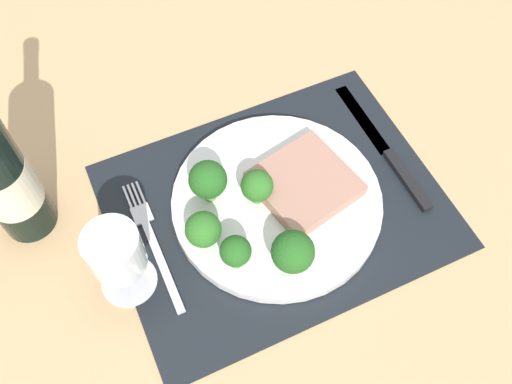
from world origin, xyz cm
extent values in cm
cube|color=tan|center=(0.00, 0.00, -1.50)|extent=(140.00, 110.00, 3.00)
cube|color=black|center=(0.00, 0.00, 0.15)|extent=(41.80, 32.30, 0.30)
cylinder|color=white|center=(0.00, 0.00, 1.10)|extent=(26.79, 26.79, 1.60)
cube|color=tan|center=(3.87, -0.48, 2.91)|extent=(13.34, 13.08, 2.02)
cylinder|color=#5B8942|center=(-2.35, -8.80, 2.55)|extent=(1.99, 1.99, 1.30)
sphere|color=#235B1E|center=(-2.35, -8.80, 5.35)|extent=(5.07, 5.07, 5.07)
cylinder|color=#5B8942|center=(-8.14, -5.79, 2.59)|extent=(1.81, 1.81, 1.39)
sphere|color=#235B1E|center=(-8.14, -5.79, 4.87)|extent=(3.72, 3.72, 3.72)
cylinder|color=#5B8942|center=(-10.48, -1.75, 2.53)|extent=(1.89, 1.89, 1.26)
sphere|color=#2D6B23|center=(-10.48, -1.75, 5.01)|extent=(4.36, 4.36, 4.36)
cylinder|color=#6B994C|center=(-7.56, 3.82, 2.90)|extent=(1.66, 1.66, 2.00)
sphere|color=#235B1E|center=(-7.56, 3.82, 5.93)|extent=(4.77, 4.77, 4.77)
cylinder|color=#5B8942|center=(-2.29, 1.07, 2.60)|extent=(1.64, 1.64, 1.40)
sphere|color=#2D6B23|center=(-2.29, 1.07, 5.02)|extent=(4.05, 4.05, 4.05)
cube|color=silver|center=(-16.24, -2.00, 0.55)|extent=(1.00, 13.00, 0.50)
cube|color=silver|center=(-16.24, 5.80, 0.55)|extent=(2.40, 2.60, 0.40)
cube|color=silver|center=(-17.14, 8.90, 0.55)|extent=(0.30, 3.60, 0.35)
cube|color=silver|center=(-16.54, 8.90, 0.55)|extent=(0.30, 3.60, 0.35)
cube|color=silver|center=(-15.94, 8.90, 0.55)|extent=(0.30, 3.60, 0.35)
cube|color=silver|center=(-15.34, 8.90, 0.55)|extent=(0.30, 3.60, 0.35)
cube|color=black|center=(17.24, -3.90, 0.70)|extent=(1.40, 10.00, 0.80)
cube|color=silver|center=(17.24, 7.60, 0.45)|extent=(1.80, 13.00, 0.30)
cylinder|color=black|center=(-29.26, 11.17, 9.71)|extent=(6.52, 6.52, 19.41)
cylinder|color=beige|center=(-29.26, 11.17, 8.74)|extent=(6.65, 6.65, 6.80)
cylinder|color=silver|center=(-20.51, -2.02, 0.20)|extent=(6.68, 6.68, 0.40)
cylinder|color=silver|center=(-20.51, -2.02, 3.09)|extent=(0.80, 0.80, 5.38)
cylinder|color=silver|center=(-20.51, -2.02, 8.59)|extent=(6.24, 6.24, 5.62)
cylinder|color=#560C19|center=(-20.51, -2.02, 7.13)|extent=(5.49, 5.49, 2.70)
camera|label=1|loc=(-17.38, -31.50, 63.45)|focal=39.55mm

